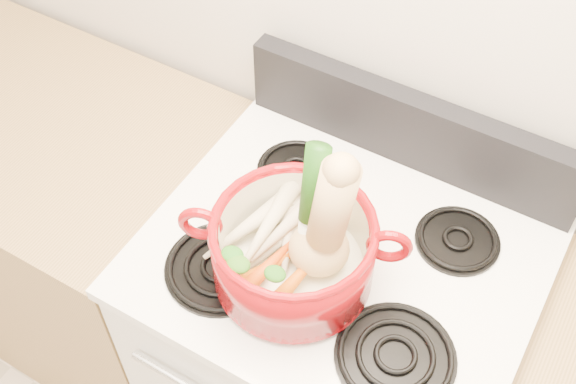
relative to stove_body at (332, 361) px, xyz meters
The scene contains 24 objects.
wall_back 0.91m from the stove_body, 90.00° to the left, with size 3.50×0.02×2.60m, color beige.
stove_body is the anchor object (origin of this frame).
cooktop 0.47m from the stove_body, ahead, with size 0.78×0.67×0.03m, color white.
control_backsplash 0.65m from the stove_body, 90.00° to the left, with size 0.76×0.05×0.18m, color black.
counter_left 1.07m from the stove_body, behind, with size 1.36×0.65×0.90m, color #997748.
burner_front_left 0.56m from the stove_body, 139.90° to the right, with size 0.22×0.22×0.02m, color black.
burner_front_right 0.56m from the stove_body, 40.10° to the right, with size 0.22×0.22×0.02m, color black.
burner_back_left 0.55m from the stove_body, 143.62° to the left, with size 0.17×0.17×0.02m, color black.
burner_back_right 0.55m from the stove_body, 36.38° to the left, with size 0.17×0.17×0.02m, color black.
dutch_oven 0.60m from the stove_body, 117.61° to the right, with size 0.31×0.31×0.15m, color maroon.
pot_handle_left 0.69m from the stove_body, 141.73° to the right, with size 0.09×0.09×0.02m, color maroon.
pot_handle_right 0.65m from the stove_body, 21.44° to the right, with size 0.09×0.09×0.02m, color maroon.
squash 0.69m from the stove_body, 100.15° to the right, with size 0.12×0.12×0.29m, color tan, non-canonical shape.
leek 0.70m from the stove_body, 114.77° to the right, with size 0.05×0.05×0.30m, color white.
ginger 0.56m from the stove_body, 166.99° to the right, with size 0.08×0.06×0.04m, color tan.
parsnip_0 0.58m from the stove_body, 138.73° to the right, with size 0.04×0.04×0.23m, color beige.
parsnip_1 0.59m from the stove_body, 154.86° to the right, with size 0.04×0.04×0.18m, color beige.
parsnip_2 0.58m from the stove_body, 152.70° to the right, with size 0.05×0.05×0.21m, color beige.
parsnip_3 0.61m from the stove_body, 148.80° to the right, with size 0.04×0.04×0.20m, color beige.
parsnip_4 0.60m from the stove_body, 152.99° to the right, with size 0.05×0.05×0.23m, color beige.
parsnip_5 0.61m from the stove_body, 143.66° to the right, with size 0.04×0.04×0.21m, color #ECE6C0.
carrot_0 0.58m from the stove_body, 120.86° to the right, with size 0.03×0.03×0.16m, color #B75309.
carrot_1 0.59m from the stove_body, 120.13° to the right, with size 0.03×0.03×0.16m, color #DB4C0A.
carrot_2 0.58m from the stove_body, 99.50° to the right, with size 0.03×0.03×0.16m, color #C05409.
Camera 1 is at (0.32, 0.62, 2.15)m, focal length 45.00 mm.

